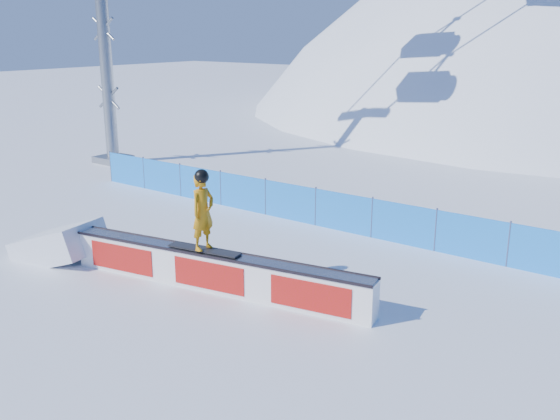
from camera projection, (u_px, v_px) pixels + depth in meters
The scene contains 5 objects.
ground at pixel (250, 275), 15.72m from camera, with size 160.00×160.00×0.00m, color silver.
safety_fence at pixel (343, 212), 19.02m from camera, with size 22.05×0.05×1.30m.
rail_box at pixel (214, 271), 14.74m from camera, with size 7.93×1.96×0.96m.
snow_ramp at pixel (60, 257), 17.01m from camera, with size 2.26×1.51×0.85m, color silver, non-canonical shape.
snowboarder at pixel (203, 211), 14.45m from camera, with size 1.90×0.67×1.96m.
Camera 1 is at (9.38, -11.27, 5.97)m, focal length 40.00 mm.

